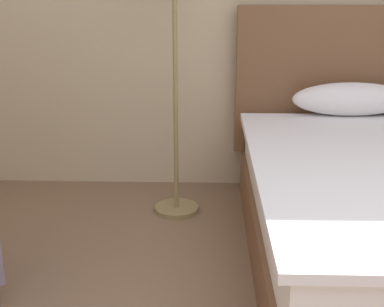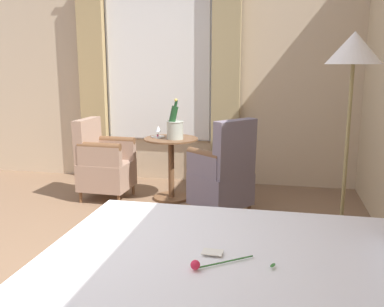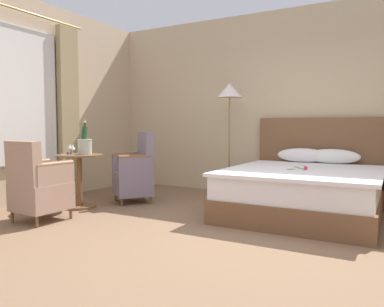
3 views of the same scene
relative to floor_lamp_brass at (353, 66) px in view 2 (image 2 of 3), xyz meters
name	(u,v)px [view 2 (image 2 of 3)]	position (x,y,z in m)	size (l,w,h in m)	color
wall_window_side	(160,72)	(-2.40, -2.11, -0.09)	(0.27, 5.33, 2.98)	beige
floor_lamp_brass	(353,66)	(0.00, 0.00, 0.00)	(0.40, 0.40, 1.81)	olive
side_table_round	(171,165)	(-1.50, -1.73, -1.15)	(0.63, 0.63, 0.74)	brown
champagne_bucket	(175,127)	(-1.45, -1.67, -0.69)	(0.20, 0.20, 0.46)	#B3BAAB
wine_glass_near_bucket	(171,128)	(-1.64, -1.76, -0.73)	(0.08, 0.08, 0.14)	white
wine_glass_near_edge	(158,130)	(-1.46, -1.88, -0.73)	(0.07, 0.07, 0.15)	white
snack_plate	(158,136)	(-1.53, -1.90, -0.82)	(0.16, 0.16, 0.04)	white
armchair_by_window	(223,175)	(-1.06, -1.05, -1.12)	(0.73, 0.73, 1.04)	brown
armchair_facing_bed	(103,163)	(-1.35, -2.53, -1.14)	(0.55, 0.59, 0.96)	brown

